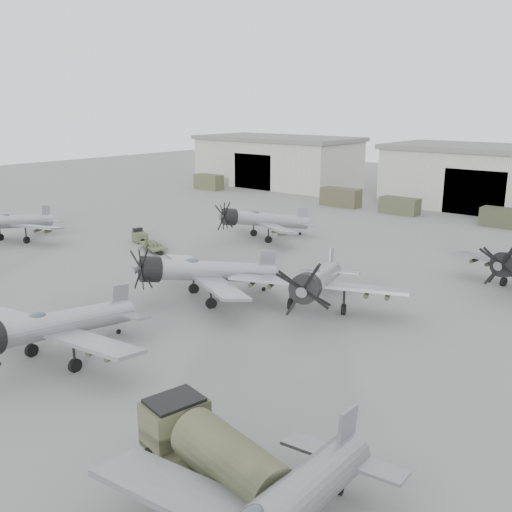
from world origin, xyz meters
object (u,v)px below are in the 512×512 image
at_px(aircraft_near_1, 48,327).
at_px(aircraft_mid_2, 317,281).
at_px(aircraft_far_0, 260,220).
at_px(aircraft_mid_1, 200,271).
at_px(ground_crew, 146,245).
at_px(tug_trailer, 145,240).
at_px(aircraft_mid_0, 11,222).
at_px(fuel_tanker, 214,453).

xyz_separation_m(aircraft_near_1, aircraft_mid_2, (6.79, 16.61, 0.06)).
xyz_separation_m(aircraft_near_1, aircraft_far_0, (-10.58, 31.38, -0.07)).
bearing_deg(aircraft_far_0, aircraft_mid_1, -38.78).
height_order(aircraft_mid_1, ground_crew, aircraft_mid_1).
distance_m(aircraft_near_1, tug_trailer, 28.27).
height_order(tug_trailer, ground_crew, ground_crew).
xyz_separation_m(aircraft_mid_0, ground_crew, (14.47, 6.28, -1.38)).
distance_m(aircraft_near_1, fuel_tanker, 14.89).
relative_size(aircraft_far_0, fuel_tanker, 1.48).
bearing_deg(aircraft_far_0, fuel_tanker, -28.61).
bearing_deg(tug_trailer, aircraft_far_0, 72.91).
bearing_deg(tug_trailer, fuel_tanker, -15.11).
distance_m(aircraft_far_0, fuel_tanker, 41.89).
bearing_deg(aircraft_far_0, aircraft_mid_2, -16.17).
bearing_deg(aircraft_mid_0, aircraft_far_0, 24.08).
bearing_deg(tug_trailer, aircraft_mid_0, -125.10).
distance_m(aircraft_mid_0, aircraft_mid_1, 28.82).
distance_m(aircraft_near_1, aircraft_mid_2, 17.95).
xyz_separation_m(aircraft_near_1, tug_trailer, (-18.11, 21.64, -1.70)).
bearing_deg(fuel_tanker, aircraft_far_0, 138.50).
relative_size(aircraft_far_0, ground_crew, 7.51).
distance_m(tug_trailer, ground_crew, 3.14).
distance_m(aircraft_mid_2, aircraft_far_0, 22.80).
xyz_separation_m(aircraft_mid_1, ground_crew, (-14.34, 6.67, -1.49)).
height_order(aircraft_mid_0, aircraft_mid_2, aircraft_mid_2).
xyz_separation_m(aircraft_far_0, fuel_tanker, (25.32, -33.36, -0.51)).
height_order(aircraft_mid_1, tug_trailer, aircraft_mid_1).
bearing_deg(tug_trailer, aircraft_near_1, -29.47).
height_order(aircraft_near_1, fuel_tanker, aircraft_near_1).
xyz_separation_m(aircraft_far_0, ground_crew, (-5.02, -11.60, -1.40)).
bearing_deg(ground_crew, aircraft_mid_0, 102.48).
xyz_separation_m(tug_trailer, ground_crew, (2.51, -1.87, 0.23)).
height_order(fuel_tanker, ground_crew, fuel_tanker).
height_order(aircraft_mid_2, tug_trailer, aircraft_mid_2).
relative_size(aircraft_near_1, aircraft_mid_0, 1.05).
relative_size(aircraft_near_1, aircraft_mid_2, 1.00).
distance_m(aircraft_mid_2, fuel_tanker, 20.24).
height_order(aircraft_mid_1, aircraft_mid_2, aircraft_mid_2).
height_order(aircraft_far_0, tug_trailer, aircraft_far_0).
bearing_deg(aircraft_mid_2, aircraft_near_1, -134.92).
height_order(aircraft_near_1, aircraft_mid_2, aircraft_mid_2).
bearing_deg(aircraft_mid_2, aircraft_mid_1, -179.11).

